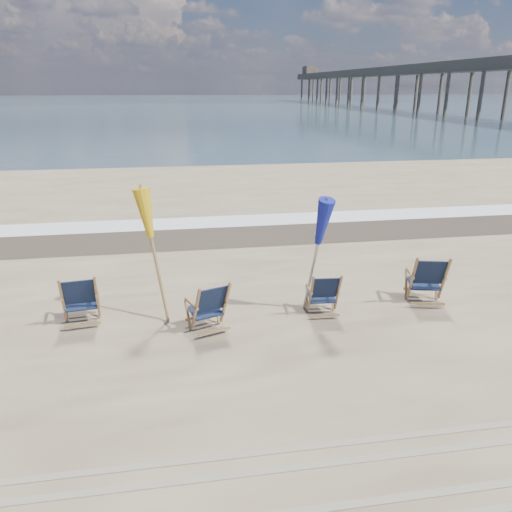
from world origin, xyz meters
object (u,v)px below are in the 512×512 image
Objects in this scene: umbrella_yellow at (153,220)px; umbrella_blue at (315,223)px; beach_chair_3 at (444,281)px; beach_chair_2 at (338,294)px; beach_chair_1 at (226,305)px; beach_chair_0 at (97,299)px; fishing_pier at (413,82)px.

umbrella_blue is (2.81, -0.20, -0.11)m from umbrella_yellow.
umbrella_yellow is (-5.35, 0.32, 1.34)m from beach_chair_3.
beach_chair_3 is 0.44× the size of umbrella_yellow.
beach_chair_2 is 2.13m from beach_chair_3.
beach_chair_1 reaches higher than beach_chair_2.
beach_chair_3 is at bearing -2.69° from umbrella_blue.
umbrella_blue is (3.86, -0.16, 1.25)m from beach_chair_0.
umbrella_yellow is at bearing -3.08° from beach_chair_2.
beach_chair_0 is 0.95× the size of beach_chair_3.
fishing_pier is at bearing -101.94° from beach_chair_3.
fishing_pier reaches higher than umbrella_blue.
fishing_pier reaches higher than umbrella_yellow.
beach_chair_1 is 1.09× the size of beach_chair_2.
umbrella_blue is at bearing -23.40° from beach_chair_2.
beach_chair_1 is 0.40× the size of umbrella_yellow.
umbrella_yellow reaches higher than beach_chair_3.
beach_chair_2 is (4.28, -0.38, -0.06)m from beach_chair_0.
umbrella_yellow is 1.05× the size of umbrella_blue.
beach_chair_2 is at bearing 167.59° from beach_chair_0.
umbrella_yellow is at bearing 174.77° from beach_chair_0.
beach_chair_2 is at bearing -7.41° from umbrella_yellow.
umbrella_yellow reaches higher than beach_chair_2.
beach_chair_1 is at bearing 17.47° from beach_chair_3.
beach_chair_3 reaches higher than beach_chair_2.
beach_chair_2 is 0.84× the size of beach_chair_3.
beach_chair_3 is at bearing 164.31° from beach_chair_1.
umbrella_blue is at bearing -4.10° from umbrella_yellow.
beach_chair_2 is 3.55m from umbrella_yellow.
beach_chair_2 is 0.01× the size of fishing_pier.
beach_chair_1 is at bearing -165.96° from umbrella_blue.
umbrella_yellow is (-1.15, 0.62, 1.38)m from beach_chair_1.
beach_chair_0 is at bearing 177.59° from umbrella_blue.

